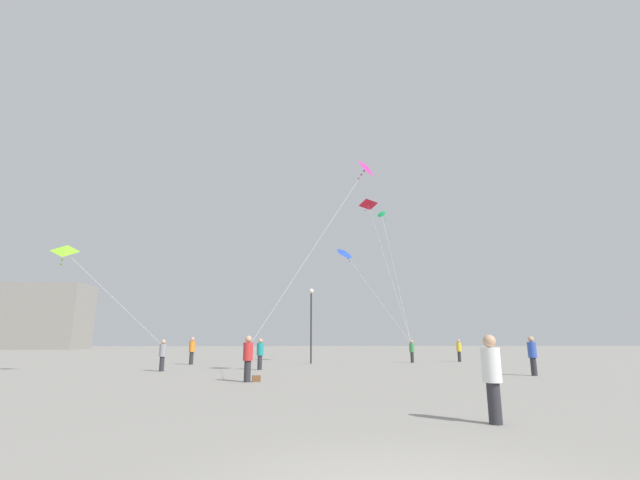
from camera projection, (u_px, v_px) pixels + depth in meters
name	position (u px, v px, depth m)	size (l,w,h in m)	color
person_in_red	(248.00, 356.00, 17.34)	(0.38, 0.38, 1.76)	#2D2D33
person_in_green	(412.00, 350.00, 32.90)	(0.36, 0.36, 1.64)	#2D2D33
person_in_blue	(532.00, 354.00, 20.50)	(0.39, 0.39, 1.77)	#2D2D33
person_in_white	(492.00, 374.00, 8.61)	(0.36, 0.36, 1.67)	#2D2D33
person_in_yellow	(459.00, 349.00, 34.37)	(0.37, 0.37, 1.70)	#2D2D33
person_in_teal	(260.00, 353.00, 24.70)	(0.37, 0.37, 1.70)	#2D2D33
person_in_orange	(192.00, 349.00, 30.29)	(0.40, 0.40, 1.83)	#2D2D33
person_in_grey	(163.00, 354.00, 23.45)	(0.36, 0.36, 1.64)	#2D2D33
kite_emerald_diamond	(382.00, 216.00, 42.69)	(1.06, 7.89, 12.73)	green
kite_lime_delta	(66.00, 253.00, 22.50)	(5.30, 2.24, 5.03)	#8CD12D
kite_cobalt_diamond	(345.00, 253.00, 34.49)	(5.74, 1.60, 7.48)	blue
kite_crimson_delta	(369.00, 207.00, 38.76)	(3.15, 4.08, 12.32)	red
kite_magenta_diamond	(366.00, 169.00, 21.51)	(5.84, 2.64, 9.00)	#D12899
building_left_hall	(24.00, 316.00, 87.55)	(24.10, 9.24, 12.73)	gray
lamppost_east	(311.00, 313.00, 32.16)	(0.36, 0.36, 5.34)	#2D2D30
handbag_beside_flyer	(256.00, 379.00, 17.27)	(0.32, 0.14, 0.24)	brown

